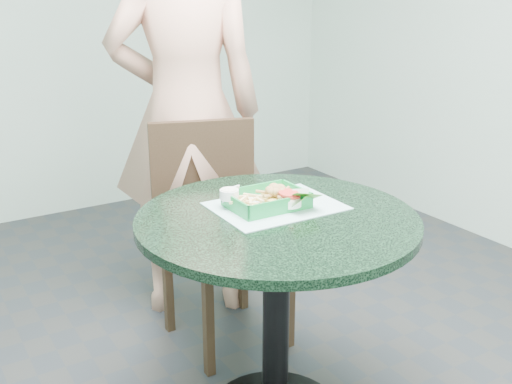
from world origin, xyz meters
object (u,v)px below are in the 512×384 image
cafe_table (277,270)px  food_basket (267,208)px  diner_person (185,60)px  crab_sandwich (276,198)px  sauce_ramekin (229,200)px  dining_chair (216,218)px

cafe_table → food_basket: size_ratio=3.68×
cafe_table → food_basket: 0.20m
diner_person → crab_sandwich: 0.91m
cafe_table → sauce_ramekin: size_ratio=14.57×
cafe_table → sauce_ramekin: 0.28m
cafe_table → crab_sandwich: bearing=58.6°
cafe_table → food_basket: (0.01, 0.08, 0.19)m
cafe_table → food_basket: food_basket is taller
diner_person → food_basket: size_ratio=9.48×
dining_chair → food_basket: 0.60m
food_basket → crab_sandwich: size_ratio=2.28×
food_basket → sauce_ramekin: 0.13m
dining_chair → crab_sandwich: (-0.07, -0.55, 0.27)m
food_basket → crab_sandwich: bearing=-15.6°
cafe_table → diner_person: bearing=82.4°
dining_chair → diner_person: size_ratio=0.40×
diner_person → sauce_ramekin: diner_person is taller
cafe_table → sauce_ramekin: bearing=127.1°
food_basket → diner_person: bearing=82.5°
diner_person → crab_sandwich: bearing=108.2°
diner_person → food_basket: (-0.11, -0.82, -0.39)m
dining_chair → diner_person: diner_person is taller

